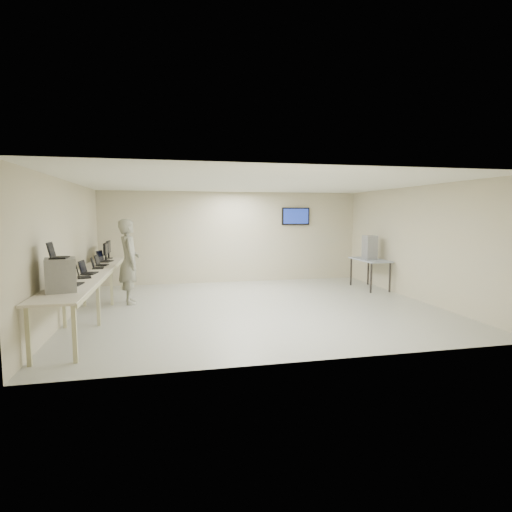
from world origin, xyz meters
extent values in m
cube|color=#B9BBAC|center=(0.00, 0.00, 0.00)|extent=(8.00, 7.00, 0.01)
cube|color=silver|center=(0.00, 0.00, 2.80)|extent=(8.00, 7.00, 0.01)
cube|color=#C9BB90|center=(0.00, 3.50, 1.40)|extent=(8.00, 0.01, 2.80)
cube|color=#C9BB90|center=(0.00, -3.50, 1.40)|extent=(8.00, 0.01, 2.80)
cube|color=#C9BB90|center=(-4.00, 0.00, 1.40)|extent=(0.01, 7.00, 2.80)
cube|color=#C9BB90|center=(4.00, 0.00, 1.40)|extent=(0.01, 7.00, 2.80)
cube|color=#33302F|center=(2.00, 3.48, 2.05)|extent=(0.15, 0.04, 0.15)
cube|color=black|center=(2.00, 3.44, 2.05)|extent=(0.90, 0.06, 0.55)
cube|color=navy|center=(2.00, 3.40, 2.05)|extent=(0.82, 0.01, 0.47)
cube|color=beige|center=(-3.60, 0.00, 0.88)|extent=(0.75, 6.00, 0.04)
cube|color=#BEB98C|center=(-3.23, 0.00, 0.85)|extent=(0.02, 6.00, 0.06)
cube|color=#BEB98C|center=(-3.90, -2.85, 0.43)|extent=(0.06, 0.06, 0.86)
cube|color=#BEB98C|center=(-3.30, -2.85, 0.43)|extent=(0.06, 0.06, 0.86)
cube|color=#BEB98C|center=(-3.90, -0.90, 0.43)|extent=(0.06, 0.06, 0.86)
cube|color=#BEB98C|center=(-3.30, -0.90, 0.43)|extent=(0.06, 0.06, 0.86)
cube|color=#BEB98C|center=(-3.90, 0.90, 0.43)|extent=(0.06, 0.06, 0.86)
cube|color=#BEB98C|center=(-3.30, 0.90, 0.43)|extent=(0.06, 0.06, 0.86)
cube|color=#BEB98C|center=(-3.90, 2.85, 0.43)|extent=(0.06, 0.06, 0.86)
cube|color=#BEB98C|center=(-3.30, 2.85, 0.43)|extent=(0.06, 0.06, 0.86)
cube|color=gray|center=(-3.65, -2.03, 1.16)|extent=(0.55, 0.59, 0.53)
cube|color=black|center=(-3.65, -2.03, 1.44)|extent=(0.24, 0.33, 0.02)
cube|color=black|center=(-3.77, -2.03, 1.56)|extent=(0.07, 0.31, 0.24)
cube|color=black|center=(-3.76, -2.03, 1.56)|extent=(0.05, 0.27, 0.20)
cube|color=black|center=(-3.59, -1.47, 0.91)|extent=(0.29, 0.38, 0.02)
cube|color=black|center=(-3.71, -1.47, 1.05)|extent=(0.11, 0.33, 0.25)
cube|color=black|center=(-3.70, -1.47, 1.05)|extent=(0.08, 0.29, 0.21)
cube|color=black|center=(-3.57, -0.67, 0.91)|extent=(0.31, 0.38, 0.02)
cube|color=black|center=(-3.69, -0.67, 1.04)|extent=(0.13, 0.32, 0.24)
cube|color=black|center=(-3.68, -0.67, 1.04)|extent=(0.11, 0.28, 0.20)
cube|color=black|center=(-3.57, -0.16, 0.91)|extent=(0.31, 0.39, 0.02)
cube|color=black|center=(-3.70, -0.16, 1.05)|extent=(0.12, 0.34, 0.25)
cube|color=black|center=(-3.68, -0.16, 1.05)|extent=(0.09, 0.30, 0.21)
cube|color=black|center=(-3.54, 0.67, 0.91)|extent=(0.26, 0.34, 0.02)
cube|color=black|center=(-3.66, 0.67, 1.04)|extent=(0.09, 0.31, 0.23)
cube|color=black|center=(-3.64, 0.67, 1.04)|extent=(0.07, 0.27, 0.19)
cube|color=black|center=(-3.53, 1.21, 0.91)|extent=(0.27, 0.35, 0.02)
cube|color=black|center=(-3.65, 1.21, 1.04)|extent=(0.09, 0.31, 0.23)
cube|color=black|center=(-3.64, 1.21, 1.04)|extent=(0.07, 0.28, 0.20)
cube|color=black|center=(-3.56, 1.95, 0.91)|extent=(0.35, 0.43, 0.02)
cube|color=black|center=(-3.70, 1.95, 1.06)|extent=(0.15, 0.36, 0.27)
cube|color=black|center=(-3.68, 1.95, 1.06)|extent=(0.12, 0.32, 0.22)
cylinder|color=black|center=(-3.60, 2.25, 0.91)|extent=(0.21, 0.21, 0.02)
cube|color=black|center=(-3.60, 2.25, 1.00)|extent=(0.04, 0.03, 0.17)
cube|color=black|center=(-3.60, 2.25, 1.21)|extent=(0.05, 0.47, 0.31)
cube|color=black|center=(-3.57, 2.25, 1.21)|extent=(0.00, 0.43, 0.27)
cylinder|color=black|center=(-3.60, 2.75, 0.91)|extent=(0.22, 0.22, 0.02)
cube|color=black|center=(-3.60, 2.75, 1.00)|extent=(0.04, 0.03, 0.17)
cube|color=black|center=(-3.60, 2.75, 1.22)|extent=(0.05, 0.49, 0.33)
cube|color=black|center=(-3.57, 2.75, 1.22)|extent=(0.00, 0.45, 0.28)
imported|color=gray|center=(-2.90, 1.00, 1.00)|extent=(0.61, 0.81, 2.01)
cube|color=#8C96A2|center=(3.60, 1.52, 0.83)|extent=(0.66, 1.41, 0.04)
cube|color=#33302F|center=(3.32, 0.91, 0.40)|extent=(0.04, 0.04, 0.81)
cube|color=#33302F|center=(3.32, 2.12, 0.40)|extent=(0.04, 0.04, 0.81)
cube|color=#33302F|center=(3.88, 0.91, 0.40)|extent=(0.04, 0.04, 0.81)
cube|color=#33302F|center=(3.88, 2.12, 0.40)|extent=(0.04, 0.04, 0.81)
cube|color=#949699|center=(3.58, 1.52, 0.93)|extent=(0.32, 0.35, 0.17)
cube|color=#949699|center=(3.58, 1.52, 1.10)|extent=(0.32, 0.35, 0.17)
cube|color=#949699|center=(3.58, 1.52, 1.27)|extent=(0.32, 0.35, 0.17)
cube|color=#949699|center=(3.58, 1.52, 1.43)|extent=(0.32, 0.35, 0.17)
camera|label=1|loc=(-1.95, -8.78, 2.12)|focal=28.00mm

